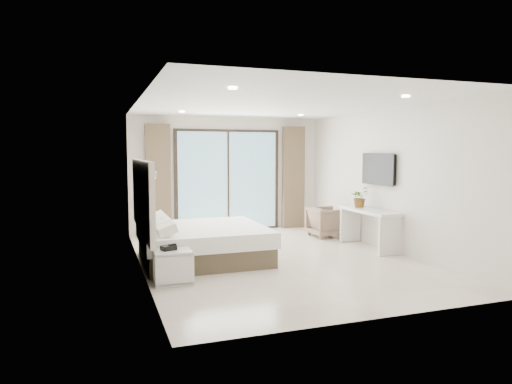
{
  "coord_description": "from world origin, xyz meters",
  "views": [
    {
      "loc": [
        -2.93,
        -7.38,
        1.89
      ],
      "look_at": [
        -0.22,
        0.4,
        1.16
      ],
      "focal_mm": 32.0,
      "sensor_mm": 36.0,
      "label": 1
    }
  ],
  "objects_px": {
    "nightstand": "(173,267)",
    "armchair": "(327,220)",
    "bed": "(202,243)",
    "console_desk": "(369,220)"
  },
  "relations": [
    {
      "from": "nightstand",
      "to": "armchair",
      "type": "height_order",
      "value": "armchair"
    },
    {
      "from": "bed",
      "to": "console_desk",
      "type": "relative_size",
      "value": 1.39
    },
    {
      "from": "nightstand",
      "to": "armchair",
      "type": "xyz_separation_m",
      "value": [
        3.8,
        2.5,
        0.12
      ]
    },
    {
      "from": "console_desk",
      "to": "armchair",
      "type": "height_order",
      "value": "console_desk"
    },
    {
      "from": "nightstand",
      "to": "bed",
      "type": "bearing_deg",
      "value": 61.98
    },
    {
      "from": "armchair",
      "to": "bed",
      "type": "bearing_deg",
      "value": 110.24
    },
    {
      "from": "nightstand",
      "to": "armchair",
      "type": "bearing_deg",
      "value": 35.08
    },
    {
      "from": "bed",
      "to": "armchair",
      "type": "distance_m",
      "value": 3.35
    },
    {
      "from": "nightstand",
      "to": "armchair",
      "type": "relative_size",
      "value": 0.74
    },
    {
      "from": "bed",
      "to": "nightstand",
      "type": "height_order",
      "value": "bed"
    }
  ]
}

